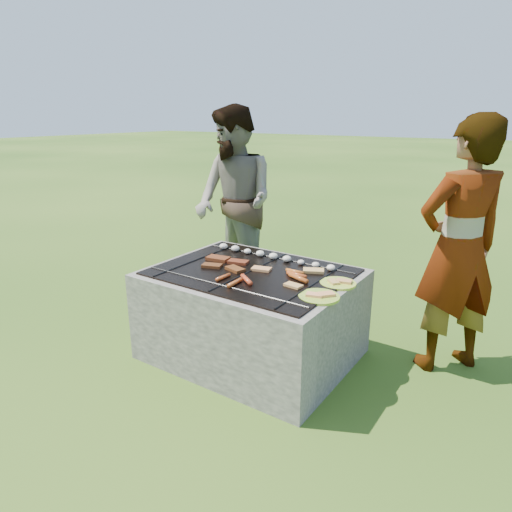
{
  "coord_description": "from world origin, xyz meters",
  "views": [
    {
      "loc": [
        1.6,
        -2.32,
        1.6
      ],
      "look_at": [
        0.0,
        0.05,
        0.7
      ],
      "focal_mm": 32.0,
      "sensor_mm": 36.0,
      "label": 1
    }
  ],
  "objects_px": {
    "plate_near": "(319,296)",
    "bystander": "(234,203)",
    "plate_far": "(338,283)",
    "cook": "(459,249)",
    "fire_pit": "(252,317)"
  },
  "relations": [
    {
      "from": "plate_near",
      "to": "bystander",
      "type": "distance_m",
      "value": 1.72
    },
    {
      "from": "plate_far",
      "to": "cook",
      "type": "xyz_separation_m",
      "value": [
        0.57,
        0.49,
        0.19
      ]
    },
    {
      "from": "fire_pit",
      "to": "plate_far",
      "type": "relative_size",
      "value": 5.15
    },
    {
      "from": "cook",
      "to": "fire_pit",
      "type": "bearing_deg",
      "value": -20.93
    },
    {
      "from": "plate_far",
      "to": "cook",
      "type": "bearing_deg",
      "value": 40.66
    },
    {
      "from": "bystander",
      "to": "fire_pit",
      "type": "bearing_deg",
      "value": -27.33
    },
    {
      "from": "plate_near",
      "to": "fire_pit",
      "type": "bearing_deg",
      "value": 165.77
    },
    {
      "from": "plate_far",
      "to": "cook",
      "type": "relative_size",
      "value": 0.16
    },
    {
      "from": "plate_near",
      "to": "bystander",
      "type": "xyz_separation_m",
      "value": [
        -1.36,
        1.03,
        0.23
      ]
    },
    {
      "from": "fire_pit",
      "to": "plate_near",
      "type": "distance_m",
      "value": 0.67
    },
    {
      "from": "plate_far",
      "to": "plate_near",
      "type": "bearing_deg",
      "value": -90.07
    },
    {
      "from": "fire_pit",
      "to": "plate_far",
      "type": "distance_m",
      "value": 0.66
    },
    {
      "from": "fire_pit",
      "to": "cook",
      "type": "xyz_separation_m",
      "value": [
        1.13,
        0.6,
        0.52
      ]
    },
    {
      "from": "fire_pit",
      "to": "bystander",
      "type": "height_order",
      "value": "bystander"
    },
    {
      "from": "plate_near",
      "to": "cook",
      "type": "bearing_deg",
      "value": 52.57
    }
  ]
}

